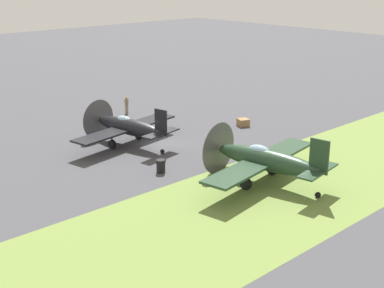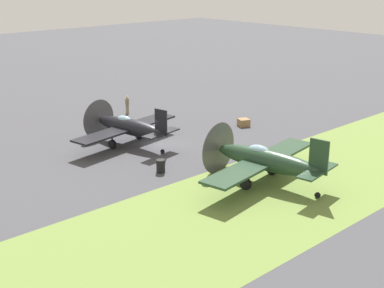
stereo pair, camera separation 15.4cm
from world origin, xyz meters
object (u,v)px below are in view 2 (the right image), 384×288
at_px(airplane_wingman, 265,160).
at_px(runway_marker_cone, 257,153).
at_px(fuel_drum, 161,166).
at_px(supply_crate, 244,122).
at_px(ground_crew_chief, 127,104).
at_px(airplane_lead, 129,127).

xyz_separation_m(airplane_wingman, runway_marker_cone, (3.64, 3.79, -1.39)).
relative_size(fuel_drum, supply_crate, 1.00).
bearing_deg(ground_crew_chief, airplane_wingman, -139.32).
bearing_deg(fuel_drum, airplane_lead, 72.51).
height_order(ground_crew_chief, fuel_drum, ground_crew_chief).
bearing_deg(fuel_drum, ground_crew_chief, 62.05).
bearing_deg(fuel_drum, supply_crate, 16.90).
bearing_deg(runway_marker_cone, supply_crate, 49.30).
height_order(airplane_lead, airplane_wingman, airplane_wingman).
bearing_deg(airplane_wingman, runway_marker_cone, 37.40).
relative_size(airplane_lead, ground_crew_chief, 5.76).
distance_m(supply_crate, runway_marker_cone, 7.93).
bearing_deg(supply_crate, airplane_wingman, -131.96).
distance_m(airplane_lead, runway_marker_cone, 10.12).
height_order(airplane_wingman, ground_crew_chief, airplane_wingman).
relative_size(ground_crew_chief, runway_marker_cone, 3.93).
height_order(fuel_drum, runway_marker_cone, fuel_drum).
distance_m(ground_crew_chief, runway_marker_cone, 16.32).
distance_m(fuel_drum, runway_marker_cone, 7.64).
bearing_deg(airplane_wingman, fuel_drum, 112.63).
xyz_separation_m(ground_crew_chief, supply_crate, (5.00, -10.29, -0.59)).
bearing_deg(ground_crew_chief, airplane_lead, -163.77).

